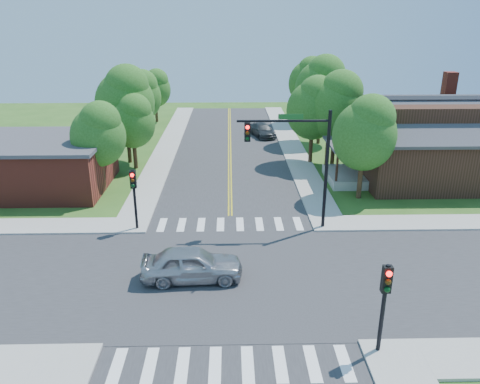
{
  "coord_description": "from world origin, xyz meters",
  "views": [
    {
      "loc": [
        -0.0,
        -20.06,
        12.07
      ],
      "look_at": [
        0.6,
        6.11,
        2.2
      ],
      "focal_mm": 35.0,
      "sensor_mm": 36.0,
      "label": 1
    }
  ],
  "objects_px": {
    "signal_pole_se": "(385,293)",
    "car_silver": "(192,265)",
    "car_dgrey": "(262,131)",
    "signal_mast_ne": "(298,151)",
    "house_ne": "(428,139)",
    "signal_pole_nw": "(134,189)"
  },
  "relations": [
    {
      "from": "house_ne",
      "to": "car_dgrey",
      "type": "relative_size",
      "value": 2.69
    },
    {
      "from": "house_ne",
      "to": "signal_pole_nw",
      "type": "bearing_deg",
      "value": -157.31
    },
    {
      "from": "signal_pole_se",
      "to": "house_ne",
      "type": "height_order",
      "value": "house_ne"
    },
    {
      "from": "signal_mast_ne",
      "to": "car_silver",
      "type": "bearing_deg",
      "value": -135.19
    },
    {
      "from": "signal_pole_se",
      "to": "house_ne",
      "type": "xyz_separation_m",
      "value": [
        9.51,
        19.86,
        0.67
      ]
    },
    {
      "from": "signal_mast_ne",
      "to": "house_ne",
      "type": "bearing_deg",
      "value": 37.68
    },
    {
      "from": "signal_pole_se",
      "to": "car_silver",
      "type": "distance_m",
      "value": 9.44
    },
    {
      "from": "signal_pole_se",
      "to": "signal_mast_ne",
      "type": "bearing_deg",
      "value": 98.56
    },
    {
      "from": "signal_pole_se",
      "to": "car_silver",
      "type": "relative_size",
      "value": 0.77
    },
    {
      "from": "signal_mast_ne",
      "to": "car_silver",
      "type": "distance_m",
      "value": 9.09
    },
    {
      "from": "signal_pole_nw",
      "to": "car_dgrey",
      "type": "relative_size",
      "value": 0.78
    },
    {
      "from": "signal_pole_se",
      "to": "signal_pole_nw",
      "type": "xyz_separation_m",
      "value": [
        -11.2,
        11.2,
        0.0
      ]
    },
    {
      "from": "signal_pole_se",
      "to": "car_dgrey",
      "type": "relative_size",
      "value": 0.78
    },
    {
      "from": "signal_pole_nw",
      "to": "car_dgrey",
      "type": "bearing_deg",
      "value": 68.49
    },
    {
      "from": "signal_mast_ne",
      "to": "signal_pole_se",
      "type": "distance_m",
      "value": 11.55
    },
    {
      "from": "house_ne",
      "to": "car_silver",
      "type": "xyz_separation_m",
      "value": [
        -16.98,
        -14.39,
        -2.5
      ]
    },
    {
      "from": "car_silver",
      "to": "car_dgrey",
      "type": "relative_size",
      "value": 1.02
    },
    {
      "from": "signal_mast_ne",
      "to": "signal_pole_nw",
      "type": "distance_m",
      "value": 9.76
    },
    {
      "from": "car_dgrey",
      "to": "signal_pole_nw",
      "type": "bearing_deg",
      "value": -127.55
    },
    {
      "from": "signal_pole_se",
      "to": "car_dgrey",
      "type": "height_order",
      "value": "signal_pole_se"
    },
    {
      "from": "signal_pole_se",
      "to": "car_silver",
      "type": "height_order",
      "value": "signal_pole_se"
    },
    {
      "from": "signal_mast_ne",
      "to": "car_dgrey",
      "type": "bearing_deg",
      "value": 91.03
    }
  ]
}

